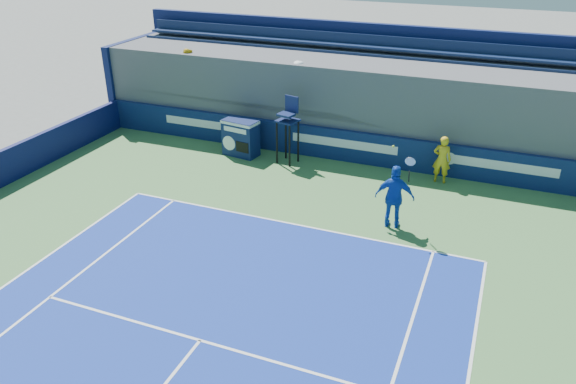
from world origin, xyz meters
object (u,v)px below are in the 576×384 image
at_px(tennis_player, 395,197).
at_px(umpire_chair, 288,123).
at_px(ball_person, 442,159).
at_px(match_clock, 241,137).

bearing_deg(tennis_player, umpire_chair, 144.30).
relative_size(ball_person, umpire_chair, 0.67).
relative_size(ball_person, match_clock, 1.18).
xyz_separation_m(ball_person, umpire_chair, (-5.47, -0.32, 0.68)).
bearing_deg(ball_person, tennis_player, 77.21).
bearing_deg(umpire_chair, match_clock, -179.41).
relative_size(umpire_chair, tennis_player, 0.96).
bearing_deg(match_clock, ball_person, 2.65).
distance_m(match_clock, umpire_chair, 2.07).
bearing_deg(match_clock, umpire_chair, 0.59).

